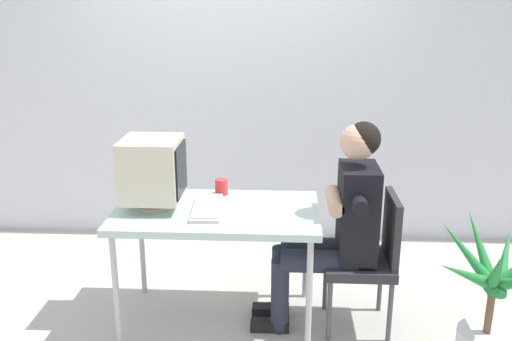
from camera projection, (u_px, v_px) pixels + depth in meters
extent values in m
plane|color=#B2ADA3|center=(219.00, 318.00, 3.60)|extent=(12.00, 12.00, 0.00)
cube|color=silver|center=(273.00, 60.00, 4.48)|extent=(8.00, 0.10, 3.00)
cylinder|color=#B7B7BC|center=(116.00, 290.00, 3.24)|extent=(0.04, 0.04, 0.71)
cylinder|color=#B7B7BC|center=(309.00, 295.00, 3.18)|extent=(0.04, 0.04, 0.71)
cylinder|color=#B7B7BC|center=(142.00, 246.00, 3.81)|extent=(0.04, 0.04, 0.71)
cylinder|color=#B7B7BC|center=(306.00, 250.00, 3.76)|extent=(0.04, 0.04, 0.71)
cube|color=silver|center=(217.00, 213.00, 3.39)|extent=(1.24, 0.73, 0.04)
cylinder|color=beige|center=(154.00, 206.00, 3.41)|extent=(0.20, 0.20, 0.02)
cylinder|color=beige|center=(154.00, 201.00, 3.40)|extent=(0.06, 0.06, 0.04)
cube|color=beige|center=(152.00, 169.00, 3.34)|extent=(0.34, 0.36, 0.37)
cube|color=black|center=(181.00, 169.00, 3.33)|extent=(0.01, 0.30, 0.30)
cube|color=silver|center=(207.00, 208.00, 3.36)|extent=(0.19, 0.46, 0.02)
cube|color=beige|center=(207.00, 206.00, 3.36)|extent=(0.17, 0.42, 0.01)
cylinder|color=#4C4C51|center=(329.00, 311.00, 3.31)|extent=(0.03, 0.03, 0.40)
cylinder|color=#4C4C51|center=(390.00, 312.00, 3.29)|extent=(0.03, 0.03, 0.40)
cylinder|color=#4C4C51|center=(325.00, 282.00, 3.65)|extent=(0.03, 0.03, 0.40)
cylinder|color=#4C4C51|center=(380.00, 283.00, 3.63)|extent=(0.03, 0.03, 0.40)
cube|color=#2D2D33|center=(358.00, 263.00, 3.40)|extent=(0.42, 0.42, 0.06)
cube|color=#2D2D33|center=(392.00, 228.00, 3.33)|extent=(0.04, 0.37, 0.41)
cube|color=black|center=(358.00, 212.00, 3.31)|extent=(0.22, 0.34, 0.57)
sphere|color=tan|center=(358.00, 142.00, 3.18)|extent=(0.21, 0.21, 0.21)
sphere|color=black|center=(364.00, 139.00, 3.18)|extent=(0.20, 0.20, 0.20)
cylinder|color=#262838|center=(318.00, 261.00, 3.32)|extent=(0.45, 0.14, 0.14)
cylinder|color=#262838|center=(317.00, 248.00, 3.49)|extent=(0.45, 0.14, 0.14)
cylinder|color=#262838|center=(280.00, 296.00, 3.40)|extent=(0.11, 0.11, 0.48)
cylinder|color=#262838|center=(280.00, 282.00, 3.57)|extent=(0.11, 0.11, 0.48)
cube|color=black|center=(270.00, 325.00, 3.46)|extent=(0.24, 0.09, 0.06)
cube|color=black|center=(271.00, 310.00, 3.63)|extent=(0.24, 0.09, 0.06)
cylinder|color=black|center=(359.00, 205.00, 3.08)|extent=(0.09, 0.14, 0.09)
cylinder|color=black|center=(351.00, 182.00, 3.46)|extent=(0.09, 0.14, 0.09)
cylinder|color=tan|center=(334.00, 201.00, 3.29)|extent=(0.09, 0.34, 0.09)
cylinder|color=brown|center=(490.00, 308.00, 2.96)|extent=(0.04, 0.04, 0.29)
cone|color=#25813A|center=(504.00, 261.00, 3.02)|extent=(0.27, 0.41, 0.31)
cone|color=#25813A|center=(482.00, 251.00, 2.99)|extent=(0.17, 0.34, 0.41)
cone|color=#25813A|center=(470.00, 257.00, 2.96)|extent=(0.35, 0.27, 0.39)
cone|color=#25813A|center=(469.00, 276.00, 2.85)|extent=(0.43, 0.26, 0.29)
cone|color=#25813A|center=(497.00, 271.00, 2.77)|extent=(0.17, 0.35, 0.41)
cylinder|color=red|center=(221.00, 187.00, 3.62)|extent=(0.08, 0.08, 0.10)
torus|color=red|center=(222.00, 185.00, 3.67)|extent=(0.07, 0.01, 0.07)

